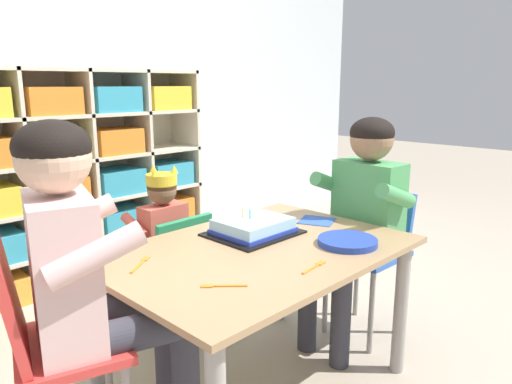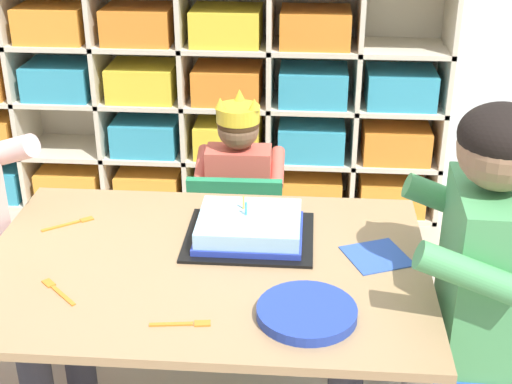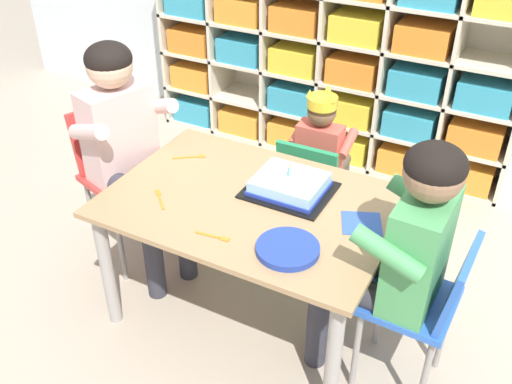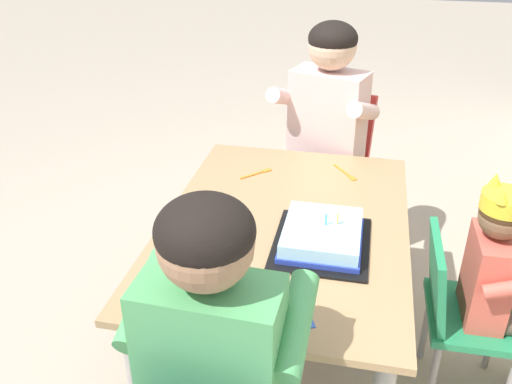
# 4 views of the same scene
# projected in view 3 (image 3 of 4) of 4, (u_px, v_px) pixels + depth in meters

# --- Properties ---
(ground) EXTENTS (16.00, 16.00, 0.00)m
(ground) POSITION_uv_depth(u_px,v_px,m) (252.00, 309.00, 2.58)
(ground) COLOR tan
(storage_cubby_shelf) EXTENTS (2.22, 0.31, 1.25)m
(storage_cubby_shelf) POSITION_uv_depth(u_px,v_px,m) (326.00, 60.00, 3.45)
(storage_cubby_shelf) COLOR beige
(storage_cubby_shelf) RESTS_ON ground
(activity_table) EXTENTS (1.11, 0.77, 0.58)m
(activity_table) POSITION_uv_depth(u_px,v_px,m) (251.00, 219.00, 2.30)
(activity_table) COLOR #A37F56
(activity_table) RESTS_ON ground
(classroom_chair_blue) EXTENTS (0.32, 0.31, 0.59)m
(classroom_chair_blue) POSITION_uv_depth(u_px,v_px,m) (313.00, 182.00, 2.79)
(classroom_chair_blue) COLOR #238451
(classroom_chair_blue) RESTS_ON ground
(child_with_crown) EXTENTS (0.30, 0.31, 0.81)m
(child_with_crown) POSITION_uv_depth(u_px,v_px,m) (322.00, 146.00, 2.79)
(child_with_crown) COLOR #D15647
(child_with_crown) RESTS_ON ground
(classroom_chair_adult_side) EXTENTS (0.40, 0.41, 0.76)m
(classroom_chair_adult_side) POSITION_uv_depth(u_px,v_px,m) (118.00, 168.00, 2.66)
(classroom_chair_adult_side) COLOR red
(classroom_chair_adult_side) RESTS_ON ground
(adult_helper_seated) EXTENTS (0.48, 0.46, 1.08)m
(adult_helper_seated) POSITION_uv_depth(u_px,v_px,m) (127.00, 138.00, 2.48)
(adult_helper_seated) COLOR beige
(adult_helper_seated) RESTS_ON ground
(classroom_chair_guest_side) EXTENTS (0.34, 0.32, 0.68)m
(classroom_chair_guest_side) POSITION_uv_depth(u_px,v_px,m) (424.00, 302.00, 2.03)
(classroom_chair_guest_side) COLOR blue
(classroom_chair_guest_side) RESTS_ON ground
(guest_at_table_side) EXTENTS (0.44, 0.41, 1.03)m
(guest_at_table_side) POSITION_uv_depth(u_px,v_px,m) (401.00, 244.00, 1.95)
(guest_at_table_side) COLOR #4C9E5B
(guest_at_table_side) RESTS_ON ground
(birthday_cake_on_tray) EXTENTS (0.33, 0.28, 0.10)m
(birthday_cake_on_tray) POSITION_uv_depth(u_px,v_px,m) (289.00, 185.00, 2.29)
(birthday_cake_on_tray) COLOR black
(birthday_cake_on_tray) RESTS_ON activity_table
(paper_plate_stack) EXTENTS (0.22, 0.22, 0.02)m
(paper_plate_stack) POSITION_uv_depth(u_px,v_px,m) (288.00, 249.00, 1.99)
(paper_plate_stack) COLOR #233DA3
(paper_plate_stack) RESTS_ON activity_table
(paper_napkin_square) EXTENTS (0.19, 0.19, 0.00)m
(paper_napkin_square) POSITION_uv_depth(u_px,v_px,m) (362.00, 223.00, 2.13)
(paper_napkin_square) COLOR #3356B7
(paper_napkin_square) RESTS_ON activity_table
(fork_by_napkin) EXTENTS (0.11, 0.11, 0.00)m
(fork_by_napkin) POSITION_uv_depth(u_px,v_px,m) (160.00, 198.00, 2.26)
(fork_by_napkin) COLOR orange
(fork_by_napkin) RESTS_ON activity_table
(fork_near_cake_tray) EXTENTS (0.13, 0.10, 0.00)m
(fork_near_cake_tray) POSITION_uv_depth(u_px,v_px,m) (191.00, 157.00, 2.53)
(fork_near_cake_tray) COLOR orange
(fork_near_cake_tray) RESTS_ON activity_table
(fork_near_child_seat) EXTENTS (0.13, 0.03, 0.00)m
(fork_near_child_seat) POSITION_uv_depth(u_px,v_px,m) (215.00, 237.00, 2.06)
(fork_near_child_seat) COLOR orange
(fork_near_child_seat) RESTS_ON activity_table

